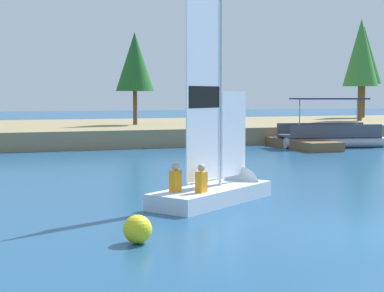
{
  "coord_description": "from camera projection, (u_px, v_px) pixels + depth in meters",
  "views": [
    {
      "loc": [
        -7.95,
        -10.98,
        2.97
      ],
      "look_at": [
        -0.93,
        8.84,
        1.2
      ],
      "focal_mm": 57.81,
      "sensor_mm": 36.0,
      "label": 1
    }
  ],
  "objects": [
    {
      "name": "ground_plane",
      "position": [
        371.0,
        233.0,
        13.21
      ],
      "size": [
        200.0,
        200.0,
        0.0
      ],
      "primitive_type": "plane",
      "color": "navy"
    },
    {
      "name": "shore_bank",
      "position": [
        101.0,
        131.0,
        40.93
      ],
      "size": [
        80.0,
        15.92,
        1.02
      ],
      "primitive_type": "cube",
      "color": "#897A56",
      "rests_on": "ground"
    },
    {
      "name": "shoreline_tree_midleft",
      "position": [
        135.0,
        62.0,
        39.24
      ],
      "size": [
        2.44,
        2.44,
        5.88
      ],
      "color": "brown",
      "rests_on": "shore_bank"
    },
    {
      "name": "shoreline_tree_centre",
      "position": [
        361.0,
        53.0,
        45.22
      ],
      "size": [
        2.56,
        2.56,
        7.47
      ],
      "color": "brown",
      "rests_on": "shore_bank"
    },
    {
      "name": "shoreline_tree_midright",
      "position": [
        364.0,
        56.0,
        51.47
      ],
      "size": [
        2.94,
        2.94,
        7.57
      ],
      "color": "brown",
      "rests_on": "shore_bank"
    },
    {
      "name": "wooden_dock",
      "position": [
        300.0,
        143.0,
        34.22
      ],
      "size": [
        1.93,
        5.87,
        0.49
      ],
      "primitive_type": "cube",
      "color": "brown",
      "rests_on": "ground"
    },
    {
      "name": "sailboat",
      "position": [
        226.0,
        184.0,
        17.45
      ],
      "size": [
        4.56,
        3.69,
        6.18
      ],
      "rotation": [
        0.0,
        0.0,
        0.6
      ],
      "color": "silver",
      "rests_on": "ground"
    },
    {
      "name": "pontoon_boat",
      "position": [
        328.0,
        135.0,
        35.01
      ],
      "size": [
        6.09,
        3.26,
        2.75
      ],
      "rotation": [
        0.0,
        0.0,
        -0.15
      ],
      "color": "#B2B2B7",
      "rests_on": "ground"
    },
    {
      "name": "channel_buoy",
      "position": [
        138.0,
        229.0,
        12.27
      ],
      "size": [
        0.58,
        0.58,
        0.58
      ],
      "primitive_type": "sphere",
      "color": "yellow",
      "rests_on": "ground"
    }
  ]
}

